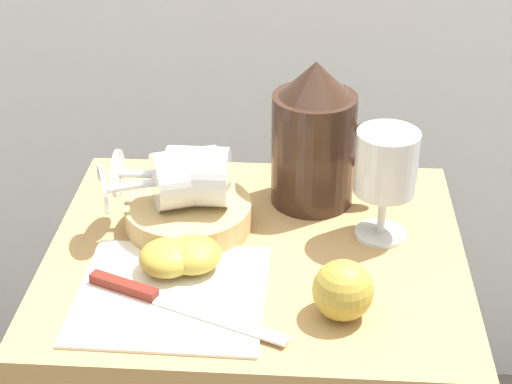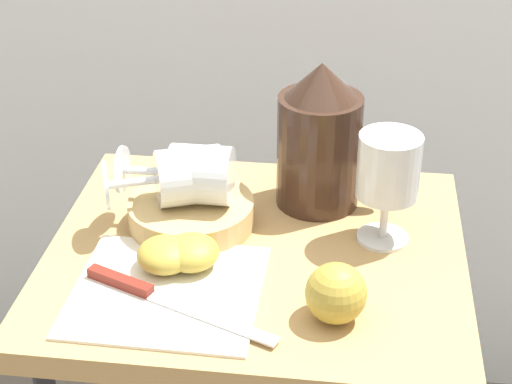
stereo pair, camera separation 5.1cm
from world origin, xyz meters
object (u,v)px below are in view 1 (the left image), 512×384
(table, at_px, (256,304))
(apple_half_left, at_px, (167,258))
(basket_tray, at_px, (188,215))
(wine_glass_tipped_far, at_px, (182,179))
(wine_glass_tipped_near, at_px, (194,176))
(apple_half_right, at_px, (193,254))
(apple_whole, at_px, (343,290))
(knife, at_px, (156,297))
(wine_glass_upright, at_px, (386,169))
(pitcher, at_px, (314,146))

(table, relative_size, apple_half_left, 10.88)
(basket_tray, xyz_separation_m, wine_glass_tipped_far, (-0.00, -0.00, 0.05))
(wine_glass_tipped_near, distance_m, apple_half_right, 0.11)
(apple_half_left, xyz_separation_m, apple_whole, (0.20, -0.06, 0.01))
(wine_glass_tipped_near, height_order, knife, wine_glass_tipped_near)
(wine_glass_upright, distance_m, knife, 0.31)
(apple_half_right, bearing_deg, knife, -116.40)
(knife, bearing_deg, apple_half_left, 85.76)
(wine_glass_upright, bearing_deg, apple_whole, -107.58)
(wine_glass_tipped_far, bearing_deg, wine_glass_upright, -0.33)
(pitcher, bearing_deg, wine_glass_tipped_far, -153.19)
(wine_glass_tipped_near, xyz_separation_m, knife, (-0.02, -0.16, -0.06))
(basket_tray, distance_m, pitcher, 0.19)
(table, relative_size, wine_glass_tipped_near, 5.15)
(pitcher, bearing_deg, knife, -125.44)
(basket_tray, height_order, wine_glass_tipped_near, wine_glass_tipped_near)
(wine_glass_upright, bearing_deg, apple_half_left, -158.49)
(wine_glass_tipped_far, xyz_separation_m, apple_whole, (0.19, -0.16, -0.04))
(table, height_order, apple_half_left, apple_half_left)
(wine_glass_upright, xyz_separation_m, wine_glass_tipped_far, (-0.25, 0.00, -0.02))
(wine_glass_upright, xyz_separation_m, knife, (-0.26, -0.16, -0.09))
(apple_half_right, bearing_deg, pitcher, 51.58)
(wine_glass_tipped_near, distance_m, apple_whole, 0.25)
(table, distance_m, wine_glass_tipped_far, 0.19)
(pitcher, bearing_deg, wine_glass_upright, -44.04)
(pitcher, relative_size, wine_glass_tipped_near, 1.39)
(pitcher, distance_m, knife, 0.30)
(apple_half_right, bearing_deg, table, 35.26)
(basket_tray, distance_m, apple_half_right, 0.10)
(table, bearing_deg, apple_half_right, -144.74)
(pitcher, relative_size, apple_half_left, 2.94)
(pitcher, relative_size, wine_glass_tipped_far, 1.23)
(basket_tray, bearing_deg, pitcher, 26.99)
(wine_glass_tipped_far, height_order, apple_whole, wine_glass_tipped_far)
(apple_half_left, bearing_deg, table, 30.46)
(wine_glass_tipped_near, bearing_deg, apple_half_right, -84.55)
(basket_tray, relative_size, apple_half_left, 2.39)
(knife, bearing_deg, pitcher, 54.56)
(apple_half_right, distance_m, knife, 0.07)
(pitcher, distance_m, wine_glass_upright, 0.12)
(pitcher, xyz_separation_m, apple_half_left, (-0.17, -0.18, -0.06))
(wine_glass_upright, height_order, knife, wine_glass_upright)
(basket_tray, bearing_deg, apple_half_right, -78.91)
(apple_whole, bearing_deg, apple_half_right, 157.08)
(basket_tray, distance_m, apple_half_left, 0.10)
(basket_tray, bearing_deg, wine_glass_upright, -0.77)
(pitcher, bearing_deg, apple_half_left, -132.40)
(basket_tray, bearing_deg, apple_half_left, -95.57)
(wine_glass_tipped_far, height_order, apple_half_right, wine_glass_tipped_far)
(wine_glass_tipped_near, relative_size, apple_half_right, 2.11)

